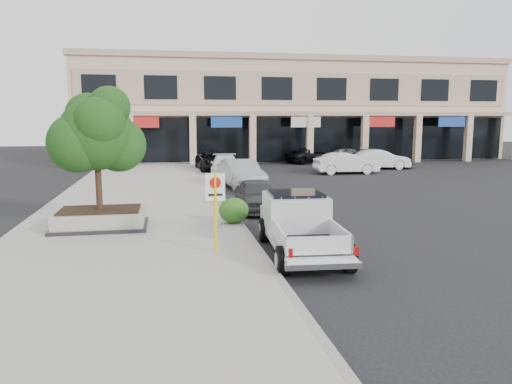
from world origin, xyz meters
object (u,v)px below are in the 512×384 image
(pickup_truck, at_px, (302,226))
(lot_car_b, at_px, (346,163))
(curb_car_b, at_px, (241,174))
(lot_car_f, at_px, (380,159))
(planter_tree, at_px, (101,134))
(lot_car_e, at_px, (349,155))
(curb_car_c, at_px, (225,165))
(lot_car_a, at_px, (346,161))
(planter, at_px, (100,219))
(lot_car_d, at_px, (312,156))
(lot_car_c, at_px, (379,158))
(no_parking_sign, at_px, (215,202))
(curb_car_a, at_px, (257,195))
(curb_car_d, at_px, (215,161))

(pickup_truck, xyz_separation_m, lot_car_b, (8.77, 20.00, -0.11))
(curb_car_b, xyz_separation_m, lot_car_f, (12.14, 8.47, -0.05))
(planter_tree, distance_m, lot_car_e, 29.93)
(curb_car_c, bearing_deg, lot_car_a, 11.87)
(planter_tree, height_order, lot_car_b, planter_tree)
(planter, xyz_separation_m, planter_tree, (0.13, 0.15, 2.94))
(planter_tree, height_order, pickup_truck, planter_tree)
(lot_car_b, relative_size, lot_car_d, 0.95)
(lot_car_b, bearing_deg, planter_tree, 136.45)
(lot_car_c, bearing_deg, no_parking_sign, 162.97)
(lot_car_b, distance_m, lot_car_c, 5.34)
(lot_car_b, bearing_deg, lot_car_c, -49.66)
(lot_car_a, bearing_deg, lot_car_f, -48.55)
(lot_car_a, xyz_separation_m, lot_car_c, (3.53, 2.04, 0.00))
(pickup_truck, bearing_deg, curb_car_a, 93.79)
(curb_car_c, distance_m, lot_car_c, 13.04)
(pickup_truck, xyz_separation_m, curb_car_c, (0.15, 20.40, -0.15))
(no_parking_sign, relative_size, lot_car_c, 0.44)
(curb_car_c, distance_m, lot_car_b, 8.63)
(lot_car_c, relative_size, lot_car_e, 1.32)
(planter, distance_m, lot_car_e, 30.01)
(pickup_truck, bearing_deg, curb_car_c, 93.15)
(planter_tree, bearing_deg, lot_car_c, 45.63)
(curb_car_b, relative_size, lot_car_f, 1.07)
(curb_car_b, distance_m, lot_car_e, 18.10)
(curb_car_c, height_order, curb_car_d, curb_car_d)
(lot_car_a, bearing_deg, curb_car_d, 101.99)
(planter_tree, height_order, curb_car_d, planter_tree)
(curb_car_c, xyz_separation_m, lot_car_b, (8.62, -0.40, 0.04))
(planter, height_order, curb_car_c, curb_car_c)
(pickup_truck, bearing_deg, lot_car_b, 69.90)
(planter_tree, distance_m, lot_car_b, 21.78)
(curb_car_b, bearing_deg, lot_car_f, 27.12)
(curb_car_a, bearing_deg, planter_tree, -154.08)
(curb_car_c, relative_size, lot_car_d, 1.01)
(lot_car_a, bearing_deg, curb_car_c, 118.15)
(pickup_truck, height_order, curb_car_d, pickup_truck)
(lot_car_d, bearing_deg, lot_car_b, 161.13)
(pickup_truck, relative_size, curb_car_d, 1.00)
(no_parking_sign, bearing_deg, lot_car_c, 56.77)
(no_parking_sign, height_order, lot_car_b, no_parking_sign)
(curb_car_b, height_order, lot_car_b, curb_car_b)
(curb_car_d, xyz_separation_m, lot_car_f, (12.76, -0.47, -0.00))
(curb_car_a, distance_m, curb_car_c, 13.34)
(curb_car_c, xyz_separation_m, lot_car_a, (9.14, 1.05, 0.05))
(lot_car_b, distance_m, lot_car_d, 8.39)
(curb_car_d, bearing_deg, curb_car_b, -88.86)
(lot_car_e, relative_size, lot_car_f, 0.87)
(planter_tree, distance_m, lot_car_c, 27.07)
(curb_car_c, distance_m, lot_car_e, 14.06)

